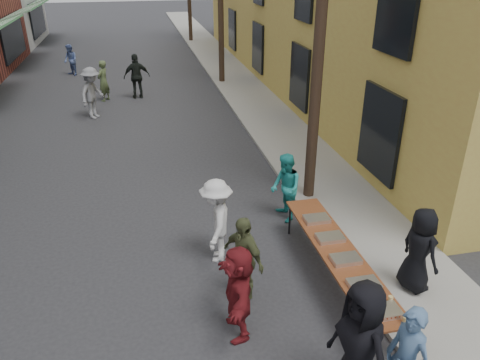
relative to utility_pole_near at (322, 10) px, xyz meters
name	(u,v)px	position (x,y,z in m)	size (l,w,h in m)	color
ground	(138,299)	(-4.30, -3.00, -4.50)	(120.00, 120.00, 0.00)	#28282B
sidewalk	(236,81)	(0.70, 12.00, -4.45)	(2.20, 60.00, 0.10)	gray
utility_pole_near	(322,10)	(0.00, 0.00, 0.00)	(0.26, 0.26, 9.00)	#2D2116
serving_table	(338,253)	(-0.70, -3.38, -3.79)	(0.70, 4.00, 0.75)	brown
catering_tray_sausage	(383,311)	(-0.70, -5.03, -3.71)	(0.50, 0.33, 0.08)	maroon
catering_tray_foil_b	(364,284)	(-0.70, -4.38, -3.71)	(0.50, 0.33, 0.08)	#B2B2B7
catering_tray_buns	(346,259)	(-0.70, -3.68, -3.71)	(0.50, 0.33, 0.08)	tan
catering_tray_foil_d	(330,238)	(-0.70, -2.98, -3.71)	(0.50, 0.33, 0.08)	#B2B2B7
catering_tray_buns_end	(317,219)	(-0.70, -2.28, -3.71)	(0.50, 0.33, 0.08)	tan
condiment_jar_a	(379,328)	(-0.92, -5.33, -3.71)	(0.07, 0.07, 0.08)	#A57F26
condiment_jar_b	(376,323)	(-0.92, -5.23, -3.71)	(0.07, 0.07, 0.08)	#A57F26
condiment_jar_c	(373,318)	(-0.92, -5.13, -3.71)	(0.07, 0.07, 0.08)	#A57F26
cup_stack	(405,320)	(-0.50, -5.28, -3.69)	(0.08, 0.08, 0.12)	tan
guest_front_a	(360,345)	(-1.43, -5.73, -3.53)	(0.95, 0.62, 1.94)	black
guest_front_c	(286,188)	(-0.90, -0.85, -3.70)	(0.78, 0.61, 1.60)	teal
guest_front_d	(217,221)	(-2.69, -2.06, -3.63)	(1.13, 0.65, 1.74)	silver
guest_front_e	(243,258)	(-2.44, -3.30, -3.69)	(0.95, 0.40, 1.62)	#525A34
guest_queue_back	(238,292)	(-2.71, -4.15, -3.69)	(1.50, 0.48, 1.61)	maroon
server	(419,250)	(0.59, -3.85, -3.60)	(0.78, 0.51, 1.60)	black
passerby_left	(92,93)	(-5.62, 7.83, -3.56)	(1.22, 0.70, 1.89)	gray
passerby_mid	(137,76)	(-3.95, 10.21, -3.57)	(1.09, 0.45, 1.86)	black
passerby_right	(103,81)	(-5.33, 10.11, -3.67)	(0.61, 0.40, 1.67)	#4D5E36
passerby_far	(71,60)	(-7.12, 15.16, -3.74)	(0.74, 0.58, 1.53)	#556AA5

